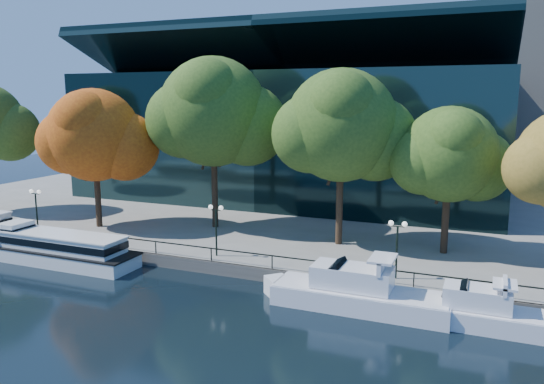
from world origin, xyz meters
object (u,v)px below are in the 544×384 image
at_px(lamp_2, 397,236).
at_px(tree_2, 215,114).
at_px(lamp_0, 36,201).
at_px(lamp_1, 216,218).
at_px(tour_boat, 53,247).
at_px(tree_3, 343,128).
at_px(cruiser_far, 477,311).
at_px(cruiser_near, 353,291).
at_px(tree_1, 95,137).
at_px(tree_4, 451,157).

bearing_deg(lamp_2, tree_2, 155.72).
bearing_deg(lamp_0, lamp_1, 0.00).
bearing_deg(lamp_1, tree_2, 118.12).
relative_size(tour_boat, tree_3, 1.08).
bearing_deg(tour_boat, tree_2, 54.11).
distance_m(tree_2, lamp_0, 17.99).
distance_m(cruiser_far, tree_2, 28.53).
height_order(cruiser_near, cruiser_far, cruiser_near).
bearing_deg(tree_2, lamp_0, -149.60).
relative_size(tree_1, lamp_0, 3.24).
distance_m(tour_boat, lamp_2, 27.27).
bearing_deg(cruiser_near, lamp_1, 162.16).
distance_m(tree_4, lamp_1, 18.77).
bearing_deg(cruiser_near, lamp_2, 61.51).
bearing_deg(tour_boat, lamp_1, 15.89).
distance_m(tree_2, tree_3, 12.60).
relative_size(tree_2, lamp_1, 3.96).
height_order(cruiser_near, tree_1, tree_1).
xyz_separation_m(lamp_1, lamp_2, (13.85, 0.00, 0.00)).
relative_size(tree_1, tree_3, 0.90).
relative_size(cruiser_near, tree_4, 1.06).
xyz_separation_m(cruiser_far, tree_3, (-11.05, 10.70, 9.80)).
relative_size(tree_2, tree_4, 1.38).
bearing_deg(tour_boat, tree_1, 102.81).
relative_size(tree_4, lamp_0, 2.88).
height_order(tree_3, lamp_0, tree_3).
height_order(cruiser_near, lamp_2, lamp_2).
distance_m(tour_boat, tree_2, 18.04).
xyz_separation_m(tour_boat, lamp_2, (26.88, 3.71, 2.71)).
bearing_deg(tree_4, lamp_2, -109.33).
bearing_deg(cruiser_near, cruiser_far, -0.05).
height_order(tour_boat, tree_4, tree_4).
distance_m(tour_boat, tree_1, 11.56).
distance_m(lamp_0, lamp_1, 18.42).
bearing_deg(tree_4, tour_boat, -159.08).
bearing_deg(tree_1, lamp_1, -15.66).
relative_size(cruiser_near, cruiser_far, 1.32).
bearing_deg(tree_1, tour_boat, -77.19).
relative_size(cruiser_far, tree_1, 0.71).
distance_m(cruiser_far, tree_3, 18.24).
height_order(tree_4, lamp_1, tree_4).
bearing_deg(cruiser_far, tree_1, 166.82).
bearing_deg(tree_1, tree_2, 21.33).
xyz_separation_m(cruiser_far, lamp_1, (-19.15, 3.80, 3.01)).
bearing_deg(tree_2, lamp_1, -61.88).
height_order(lamp_1, lamp_2, same).
bearing_deg(lamp_2, tour_boat, -172.14).
distance_m(cruiser_far, lamp_2, 7.19).
bearing_deg(tree_4, tree_1, -173.77).
xyz_separation_m(tree_2, lamp_0, (-14.03, -8.23, -7.69)).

